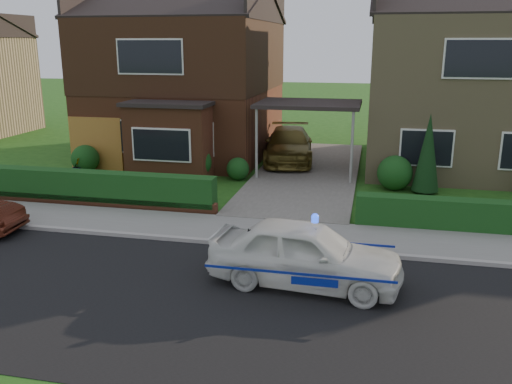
# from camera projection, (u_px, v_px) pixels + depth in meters

# --- Properties ---
(ground) EXTENTS (120.00, 120.00, 0.00)m
(ground) POSITION_uv_depth(u_px,v_px,m) (237.00, 305.00, 10.50)
(ground) COLOR #1B4B14
(ground) RESTS_ON ground
(road) EXTENTS (60.00, 6.00, 0.02)m
(road) POSITION_uv_depth(u_px,v_px,m) (237.00, 305.00, 10.50)
(road) COLOR black
(road) RESTS_ON ground
(kerb) EXTENTS (60.00, 0.16, 0.12)m
(kerb) POSITION_uv_depth(u_px,v_px,m) (267.00, 246.00, 13.36)
(kerb) COLOR #9E9993
(kerb) RESTS_ON ground
(sidewalk) EXTENTS (60.00, 2.00, 0.10)m
(sidewalk) POSITION_uv_depth(u_px,v_px,m) (275.00, 233.00, 14.35)
(sidewalk) COLOR slate
(sidewalk) RESTS_ON ground
(driveway) EXTENTS (3.80, 12.00, 0.12)m
(driveway) POSITION_uv_depth(u_px,v_px,m) (307.00, 173.00, 20.84)
(driveway) COLOR #666059
(driveway) RESTS_ON ground
(house_left) EXTENTS (7.50, 9.53, 7.25)m
(house_left) POSITION_uv_depth(u_px,v_px,m) (187.00, 68.00, 23.76)
(house_left) COLOR brown
(house_left) RESTS_ON ground
(house_right) EXTENTS (7.50, 8.06, 7.25)m
(house_right) POSITION_uv_depth(u_px,v_px,m) (464.00, 75.00, 21.50)
(house_right) COLOR tan
(house_right) RESTS_ON ground
(carport_link) EXTENTS (3.80, 3.00, 2.77)m
(carport_link) POSITION_uv_depth(u_px,v_px,m) (309.00, 105.00, 20.10)
(carport_link) COLOR black
(carport_link) RESTS_ON ground
(garage_door) EXTENTS (2.20, 0.10, 2.10)m
(garage_door) POSITION_uv_depth(u_px,v_px,m) (96.00, 144.00, 21.30)
(garage_door) COLOR #966120
(garage_door) RESTS_ON ground
(dwarf_wall) EXTENTS (7.70, 0.25, 0.36)m
(dwarf_wall) POSITION_uv_depth(u_px,v_px,m) (97.00, 202.00, 16.64)
(dwarf_wall) COLOR brown
(dwarf_wall) RESTS_ON ground
(hedge_left) EXTENTS (7.50, 0.55, 0.90)m
(hedge_left) POSITION_uv_depth(u_px,v_px,m) (99.00, 206.00, 16.83)
(hedge_left) COLOR #133C17
(hedge_left) RESTS_ON ground
(hedge_right) EXTENTS (7.50, 0.55, 0.80)m
(hedge_right) POSITION_uv_depth(u_px,v_px,m) (498.00, 235.00, 14.34)
(hedge_right) COLOR #133C17
(hedge_right) RESTS_ON ground
(shrub_left_far) EXTENTS (1.08, 1.08, 1.08)m
(shrub_left_far) POSITION_uv_depth(u_px,v_px,m) (85.00, 159.00, 21.05)
(shrub_left_far) COLOR #133C17
(shrub_left_far) RESTS_ON ground
(shrub_left_mid) EXTENTS (1.32, 1.32, 1.32)m
(shrub_left_mid) POSITION_uv_depth(u_px,v_px,m) (194.00, 162.00, 19.90)
(shrub_left_mid) COLOR #133C17
(shrub_left_mid) RESTS_ON ground
(shrub_left_near) EXTENTS (0.84, 0.84, 0.84)m
(shrub_left_near) POSITION_uv_depth(u_px,v_px,m) (238.00, 169.00, 19.92)
(shrub_left_near) COLOR #133C17
(shrub_left_near) RESTS_ON ground
(shrub_right_near) EXTENTS (1.20, 1.20, 1.20)m
(shrub_right_near) POSITION_uv_depth(u_px,v_px,m) (395.00, 173.00, 18.53)
(shrub_right_near) COLOR #133C17
(shrub_right_near) RESTS_ON ground
(conifer_a) EXTENTS (0.90, 0.90, 2.60)m
(conifer_a) POSITION_uv_depth(u_px,v_px,m) (427.00, 155.00, 17.95)
(conifer_a) COLOR black
(conifer_a) RESTS_ON ground
(police_car) EXTENTS (3.69, 4.15, 1.53)m
(police_car) POSITION_uv_depth(u_px,v_px,m) (305.00, 254.00, 11.21)
(police_car) COLOR silver
(police_car) RESTS_ON ground
(driveway_car) EXTENTS (2.52, 4.92, 1.37)m
(driveway_car) POSITION_uv_depth(u_px,v_px,m) (289.00, 145.00, 22.44)
(driveway_car) COLOR brown
(driveway_car) RESTS_ON driveway
(potted_plant_a) EXTENTS (0.54, 0.46, 0.86)m
(potted_plant_a) POSITION_uv_depth(u_px,v_px,m) (58.00, 185.00, 17.59)
(potted_plant_a) COLOR gray
(potted_plant_a) RESTS_ON ground
(potted_plant_b) EXTENTS (0.48, 0.47, 0.68)m
(potted_plant_b) POSITION_uv_depth(u_px,v_px,m) (78.00, 166.00, 20.65)
(potted_plant_b) COLOR gray
(potted_plant_b) RESTS_ON ground
(potted_plant_c) EXTENTS (0.47, 0.47, 0.71)m
(potted_plant_c) POSITION_uv_depth(u_px,v_px,m) (159.00, 185.00, 17.91)
(potted_plant_c) COLOR gray
(potted_plant_c) RESTS_ON ground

